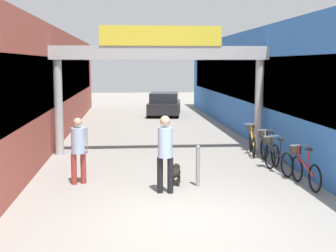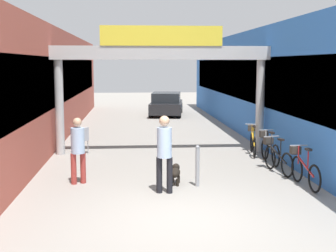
# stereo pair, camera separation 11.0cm
# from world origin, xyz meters

# --- Properties ---
(ground_plane) EXTENTS (80.00, 80.00, 0.00)m
(ground_plane) POSITION_xyz_m (0.00, 0.00, 0.00)
(ground_plane) COLOR gray
(storefront_left) EXTENTS (3.00, 26.00, 4.29)m
(storefront_left) POSITION_xyz_m (-5.09, 11.00, 2.14)
(storefront_left) COLOR #B25142
(storefront_left) RESTS_ON ground_plane
(storefront_right) EXTENTS (3.00, 26.00, 4.29)m
(storefront_right) POSITION_xyz_m (5.09, 11.00, 2.14)
(storefront_right) COLOR blue
(storefront_right) RESTS_ON ground_plane
(arcade_sign_gateway) EXTENTS (7.40, 0.47, 4.20)m
(arcade_sign_gateway) POSITION_xyz_m (0.00, 6.64, 3.01)
(arcade_sign_gateway) COLOR #B2B2B2
(arcade_sign_gateway) RESTS_ON ground_plane
(pedestrian_with_dog) EXTENTS (0.40, 0.40, 1.81)m
(pedestrian_with_dog) POSITION_xyz_m (-0.24, 1.75, 1.05)
(pedestrian_with_dog) COLOR black
(pedestrian_with_dog) RESTS_ON ground_plane
(pedestrian_companion) EXTENTS (0.44, 0.44, 1.67)m
(pedestrian_companion) POSITION_xyz_m (-2.33, 2.76, 0.95)
(pedestrian_companion) COLOR #99332D
(pedestrian_companion) RESTS_ON ground_plane
(dog_on_leash) EXTENTS (0.35, 0.67, 0.48)m
(dog_on_leash) POSITION_xyz_m (0.09, 2.55, 0.29)
(dog_on_leash) COLOR black
(dog_on_leash) RESTS_ON ground_plane
(bicycle_red_nearest) EXTENTS (0.46, 1.69, 0.98)m
(bicycle_red_nearest) POSITION_xyz_m (3.21, 2.11, 0.44)
(bicycle_red_nearest) COLOR black
(bicycle_red_nearest) RESTS_ON ground_plane
(bicycle_black_second) EXTENTS (0.46, 1.68, 0.98)m
(bicycle_black_second) POSITION_xyz_m (3.00, 3.60, 0.44)
(bicycle_black_second) COLOR black
(bicycle_black_second) RESTS_ON ground_plane
(bicycle_silver_third) EXTENTS (0.46, 1.69, 0.98)m
(bicycle_silver_third) POSITION_xyz_m (3.16, 4.87, 0.44)
(bicycle_silver_third) COLOR black
(bicycle_silver_third) RESTS_ON ground_plane
(bicycle_orange_farthest) EXTENTS (0.46, 1.68, 0.98)m
(bicycle_orange_farthest) POSITION_xyz_m (3.03, 6.27, 0.44)
(bicycle_orange_farthest) COLOR black
(bicycle_orange_farthest) RESTS_ON ground_plane
(bollard_post_metal) EXTENTS (0.10, 0.10, 1.02)m
(bollard_post_metal) POSITION_xyz_m (0.61, 2.29, 0.52)
(bollard_post_metal) COLOR gray
(bollard_post_metal) RESTS_ON ground_plane
(cafe_chair_aluminium_nearer) EXTENTS (0.50, 0.50, 0.89)m
(cafe_chair_aluminium_nearer) POSITION_xyz_m (-2.60, 6.67, 0.54)
(cafe_chair_aluminium_nearer) COLOR gray
(cafe_chair_aluminium_nearer) RESTS_ON ground_plane
(parked_car_black) EXTENTS (2.26, 4.20, 1.33)m
(parked_car_black) POSITION_xyz_m (1.04, 18.30, 0.64)
(parked_car_black) COLOR black
(parked_car_black) RESTS_ON ground_plane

